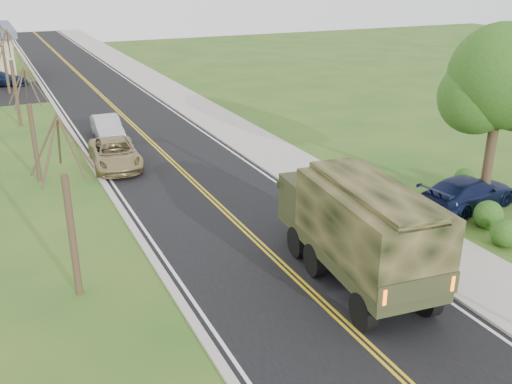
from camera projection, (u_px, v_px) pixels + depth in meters
road at (106, 100)px, 46.99m from camera, size 8.00×120.00×0.01m
curb_right at (155, 94)px, 48.62m from camera, size 0.30×120.00×0.12m
sidewalk_right at (174, 93)px, 49.33m from camera, size 3.20×120.00×0.10m
curb_left at (53, 104)px, 45.32m from camera, size 0.30×120.00×0.10m
leafy_tree at (501, 85)px, 24.15m from camera, size 4.83×4.50×8.10m
bare_tree_a at (70, 222)px, 18.01m from camera, size 1.93×2.26×6.08m
bare_tree_b at (33, 134)px, 28.16m from camera, size 1.83×2.14×5.73m
bare_tree_c at (15, 86)px, 38.14m from camera, size 2.04×2.39×6.42m
bare_tree_d at (5, 64)px, 48.31m from camera, size 1.88×2.20×5.91m
military_truck at (358, 224)px, 18.94m from camera, size 3.37×7.77×3.76m
suv_champagne at (115, 154)px, 30.87m from camera, size 2.84×5.46×1.47m
sedan_silver at (107, 128)px, 35.83m from camera, size 1.74×4.51×1.47m
pickup_navy at (468, 193)px, 25.47m from camera, size 5.34×2.82×1.48m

